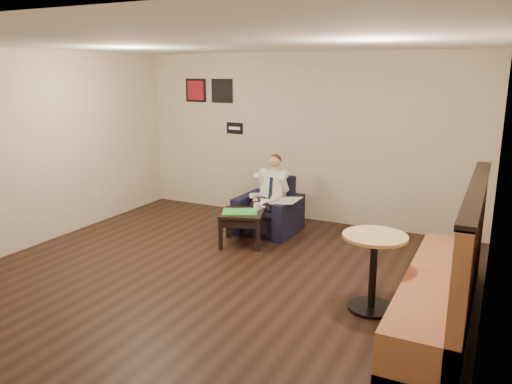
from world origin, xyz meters
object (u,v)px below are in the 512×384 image
at_px(green_folder, 240,212).
at_px(banquette, 442,255).
at_px(coffee_mug, 257,206).
at_px(seated_man, 265,198).
at_px(side_table, 242,228).
at_px(cafe_table, 373,273).
at_px(smartphone, 248,208).
at_px(armchair, 268,206).

relative_size(green_folder, banquette, 0.18).
height_order(coffee_mug, banquette, banquette).
bearing_deg(seated_man, banquette, -30.27).
bearing_deg(green_folder, banquette, -21.33).
distance_m(side_table, cafe_table, 2.53).
height_order(seated_man, banquette, banquette).
xyz_separation_m(coffee_mug, smartphone, (-0.15, -0.00, -0.05)).
xyz_separation_m(side_table, green_folder, (-0.02, -0.03, 0.25)).
xyz_separation_m(seated_man, green_folder, (-0.12, -0.62, -0.08)).
relative_size(armchair, green_folder, 1.77).
bearing_deg(cafe_table, side_table, 151.32).
height_order(armchair, green_folder, armchair).
xyz_separation_m(seated_man, coffee_mug, (0.05, -0.40, -0.04)).
xyz_separation_m(green_folder, coffee_mug, (0.17, 0.22, 0.05)).
relative_size(seated_man, smartphone, 7.56).
distance_m(smartphone, banquette, 3.18).
bearing_deg(seated_man, green_folder, -98.85).
height_order(seated_man, coffee_mug, seated_man).
bearing_deg(banquette, armchair, 146.21).
height_order(side_table, coffee_mug, coffee_mug).
bearing_deg(smartphone, coffee_mug, -7.10).
bearing_deg(seated_man, smartphone, -101.54).
distance_m(seated_man, cafe_table, 2.79).
relative_size(seated_man, banquette, 0.42).
distance_m(armchair, banquette, 3.36).
distance_m(seated_man, coffee_mug, 0.40).
bearing_deg(seated_man, armchair, 90.00).
distance_m(side_table, coffee_mug, 0.38).
relative_size(seated_man, green_folder, 2.35).
bearing_deg(seated_man, coffee_mug, -80.30).
bearing_deg(armchair, seated_man, -90.00).
xyz_separation_m(armchair, banquette, (2.78, -1.86, 0.29)).
height_order(armchair, coffee_mug, armchair).
bearing_deg(coffee_mug, banquette, -26.36).
height_order(smartphone, cafe_table, cafe_table).
distance_m(coffee_mug, banquette, 3.05).
height_order(seated_man, cafe_table, seated_man).
relative_size(side_table, coffee_mug, 5.79).
bearing_deg(side_table, banquette, -22.03).
xyz_separation_m(seated_man, cafe_table, (2.12, -1.80, -0.16)).
bearing_deg(cafe_table, armchair, 138.01).
distance_m(coffee_mug, cafe_table, 2.50).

